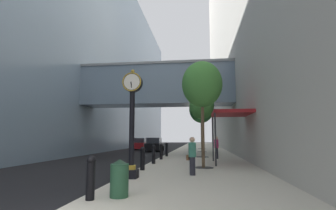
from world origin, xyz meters
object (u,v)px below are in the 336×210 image
(bollard_nearest, at_px, (91,176))
(car_red_mid, at_px, (140,144))
(pedestrian_by_clock, at_px, (216,147))
(car_black_near, at_px, (154,145))
(bollard_third, at_px, (143,158))
(street_tree_near, at_px, (202,85))
(bollard_sixth, at_px, (167,149))
(street_tree_mid_far, at_px, (201,109))
(street_clock, at_px, (132,117))
(trash_bin, at_px, (119,178))
(street_tree_mid_near, at_px, (202,105))
(bollard_fifth, at_px, (161,151))
(street_tree_far, at_px, (201,112))
(pedestrian_walking, at_px, (192,155))
(bollard_fourth, at_px, (154,154))

(bollard_nearest, bearing_deg, car_red_mid, 100.86)
(pedestrian_by_clock, bearing_deg, car_black_near, 120.78)
(bollard_third, xyz_separation_m, street_tree_near, (3.10, 1.36, 4.02))
(bollard_third, xyz_separation_m, bollard_sixth, (0.00, 9.39, 0.00))
(street_tree_near, relative_size, street_tree_mid_far, 0.92)
(street_clock, relative_size, trash_bin, 4.35)
(street_clock, distance_m, street_tree_mid_near, 12.06)
(bollard_nearest, bearing_deg, car_black_near, 96.41)
(trash_bin, distance_m, car_black_near, 25.21)
(bollard_fifth, bearing_deg, car_red_mid, 108.71)
(street_tree_mid_far, bearing_deg, car_black_near, 156.36)
(street_tree_mid_near, bearing_deg, street_clock, -104.52)
(street_clock, height_order, street_tree_mid_far, street_tree_mid_far)
(street_tree_far, bearing_deg, bollard_nearest, -95.84)
(street_tree_mid_far, distance_m, trash_bin, 22.90)
(trash_bin, relative_size, car_red_mid, 0.26)
(street_tree_mid_near, bearing_deg, pedestrian_walking, -92.83)
(bollard_third, bearing_deg, car_red_mid, 103.76)
(street_clock, height_order, pedestrian_by_clock, street_clock)
(bollard_third, relative_size, pedestrian_by_clock, 0.68)
(bollard_fourth, height_order, street_tree_far, street_tree_far)
(street_tree_mid_far, bearing_deg, bollard_fourth, -103.06)
(street_clock, bearing_deg, street_tree_near, 52.97)
(bollard_third, relative_size, street_tree_far, 0.18)
(street_tree_near, distance_m, pedestrian_by_clock, 7.10)
(bollard_nearest, distance_m, street_tree_far, 30.85)
(street_clock, distance_m, bollard_sixth, 12.14)
(street_tree_far, relative_size, pedestrian_by_clock, 3.69)
(bollard_nearest, xyz_separation_m, street_tree_mid_far, (3.10, 22.78, 4.24))
(bollard_nearest, distance_m, bollard_third, 6.26)
(street_tree_mid_far, height_order, pedestrian_by_clock, street_tree_mid_far)
(bollard_fifth, xyz_separation_m, street_tree_near, (3.10, -4.90, 4.02))
(bollard_fourth, bearing_deg, street_tree_mid_near, 61.88)
(bollard_third, distance_m, car_black_near, 19.33)
(street_tree_near, bearing_deg, street_tree_mid_far, 90.00)
(pedestrian_by_clock, bearing_deg, street_tree_mid_near, 123.57)
(bollard_nearest, relative_size, street_tree_far, 0.18)
(bollard_nearest, distance_m, pedestrian_walking, 5.50)
(street_tree_far, bearing_deg, trash_bin, -94.64)
(street_clock, xyz_separation_m, bollard_sixth, (-0.12, 11.99, -1.89))
(trash_bin, xyz_separation_m, car_black_near, (-3.52, 24.97, 0.15))
(bollard_fifth, xyz_separation_m, car_black_near, (-2.85, 12.86, 0.07))
(street_tree_mid_far, bearing_deg, street_tree_near, -90.00)
(street_tree_near, distance_m, street_tree_far, 22.73)
(bollard_fifth, relative_size, street_tree_mid_near, 0.21)
(street_tree_far, bearing_deg, bollard_sixth, -101.93)
(street_tree_mid_far, distance_m, pedestrian_by_clock, 10.06)
(pedestrian_walking, distance_m, pedestrian_by_clock, 8.89)
(bollard_fourth, height_order, street_tree_mid_far, street_tree_mid_far)
(bollard_nearest, distance_m, pedestrian_by_clock, 14.21)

